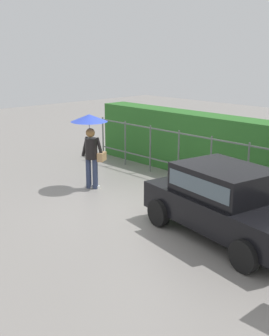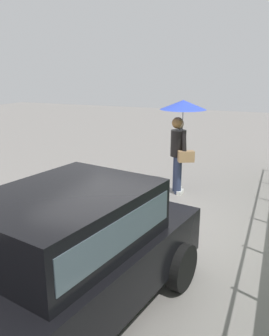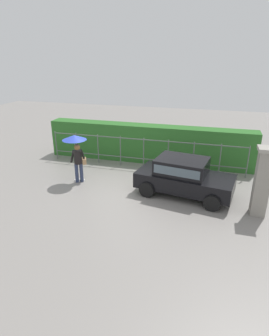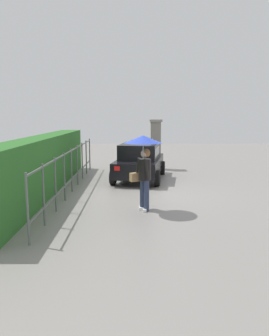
{
  "view_description": "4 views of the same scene",
  "coord_description": "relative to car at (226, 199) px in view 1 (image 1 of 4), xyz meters",
  "views": [
    {
      "loc": [
        7.16,
        -6.83,
        3.77
      ],
      "look_at": [
        -0.28,
        0.14,
        0.99
      ],
      "focal_mm": 46.18,
      "sensor_mm": 36.0,
      "label": 1
    },
    {
      "loc": [
        4.93,
        2.28,
        2.66
      ],
      "look_at": [
        -0.26,
        0.02,
        1.05
      ],
      "focal_mm": 35.97,
      "sensor_mm": 36.0,
      "label": 2
    },
    {
      "loc": [
        3.21,
        -9.94,
        5.14
      ],
      "look_at": [
        0.41,
        -0.02,
        1.03
      ],
      "focal_mm": 30.19,
      "sensor_mm": 36.0,
      "label": 3
    },
    {
      "loc": [
        -11.0,
        0.56,
        2.6
      ],
      "look_at": [
        0.26,
        0.52,
        0.8
      ],
      "focal_mm": 35.2,
      "sensor_mm": 36.0,
      "label": 4
    }
  ],
  "objects": [
    {
      "name": "fence_section",
      "position": [
        -2.19,
        2.37,
        0.02
      ],
      "size": [
        9.55,
        0.05,
        1.5
      ],
      "color": "#59605B",
      "rests_on": "ground"
    },
    {
      "name": "hedge_row",
      "position": [
        -2.19,
        3.33,
        0.15
      ],
      "size": [
        10.5,
        0.9,
        1.9
      ],
      "primitive_type": "cube",
      "color": "#2D6B28",
      "rests_on": "ground"
    },
    {
      "name": "car",
      "position": [
        0.0,
        0.0,
        0.0
      ],
      "size": [
        3.93,
        2.35,
        1.48
      ],
      "rotation": [
        0.0,
        0.0,
        -0.17
      ],
      "color": "black",
      "rests_on": "ground"
    },
    {
      "name": "pedestrian",
      "position": [
        -4.53,
        -0.01,
        0.76
      ],
      "size": [
        1.01,
        1.01,
        2.08
      ],
      "rotation": [
        0.0,
        0.0,
        2.09
      ],
      "color": "#2D3856",
      "rests_on": "ground"
    },
    {
      "name": "ground_plane",
      "position": [
        -2.31,
        -0.3,
        -0.8
      ],
      "size": [
        40.0,
        40.0,
        0.0
      ],
      "primitive_type": "plane",
      "color": "gray"
    }
  ]
}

